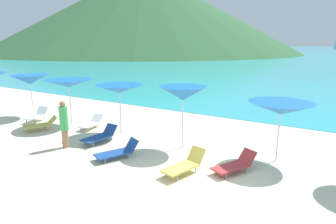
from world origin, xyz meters
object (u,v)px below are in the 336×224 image
umbrella_5 (281,108)px  beachgoer_2 (64,123)px  umbrella_1 (30,80)px  lounge_chair_1 (91,123)px  lounge_chair_7 (37,115)px  lounge_chair_8 (185,164)px  umbrella_3 (120,89)px  lounge_chair_6 (41,124)px  umbrella_2 (69,83)px  lounge_chair_4 (100,136)px  lounge_chair_3 (235,164)px  lounge_chair_9 (118,151)px  umbrella_4 (183,93)px

umbrella_5 → beachgoer_2: 7.92m
umbrella_5 → umbrella_1: bearing=-177.6°
lounge_chair_1 → lounge_chair_7: (-3.39, -0.57, 0.06)m
lounge_chair_8 → beachgoer_2: beachgoer_2 is taller
umbrella_1 → umbrella_5: bearing=2.4°
umbrella_3 → lounge_chair_6: 4.26m
umbrella_3 → beachgoer_2: size_ratio=1.23×
lounge_chair_6 → beachgoer_2: bearing=10.0°
umbrella_2 → lounge_chair_4: 3.78m
lounge_chair_3 → lounge_chair_8: 1.60m
umbrella_5 → lounge_chair_6: 10.50m
lounge_chair_4 → lounge_chair_8: size_ratio=0.98×
lounge_chair_7 → lounge_chair_9: size_ratio=0.89×
umbrella_5 → lounge_chair_6: umbrella_5 is taller
umbrella_2 → lounge_chair_6: umbrella_2 is taller
umbrella_1 → beachgoer_2: (5.57, -2.36, -1.06)m
umbrella_5 → lounge_chair_3: bearing=-120.6°
umbrella_2 → lounge_chair_4: size_ratio=1.46×
lounge_chair_9 → umbrella_3: bearing=153.3°
umbrella_3 → umbrella_5: 6.65m
lounge_chair_9 → lounge_chair_1: bearing=173.6°
lounge_chair_6 → umbrella_3: bearing=51.8°
lounge_chair_7 → lounge_chair_8: 9.66m
umbrella_3 → umbrella_5: size_ratio=1.01×
umbrella_1 → lounge_chair_3: size_ratio=1.44×
lounge_chair_4 → lounge_chair_8: lounge_chair_8 is taller
umbrella_2 → lounge_chair_3: (8.79, -1.00, -1.83)m
umbrella_3 → beachgoer_2: umbrella_3 is taller
lounge_chair_1 → lounge_chair_4: lounge_chair_4 is taller
umbrella_3 → lounge_chair_4: bearing=-88.9°
lounge_chair_4 → lounge_chair_6: 3.59m
lounge_chair_6 → lounge_chair_7: bearing=178.9°
umbrella_3 → lounge_chair_3: 6.09m
lounge_chair_1 → lounge_chair_6: 2.31m
umbrella_4 → beachgoer_2: bearing=-149.2°
umbrella_3 → umbrella_4: size_ratio=0.94×
umbrella_1 → umbrella_4: size_ratio=0.96×
umbrella_3 → lounge_chair_6: bearing=-156.3°
lounge_chair_1 → lounge_chair_7: lounge_chair_7 is taller
umbrella_4 → lounge_chair_9: bearing=-125.2°
lounge_chair_9 → lounge_chair_8: bearing=28.1°
umbrella_1 → lounge_chair_7: (1.08, -0.52, -1.74)m
umbrella_5 → lounge_chair_6: size_ratio=1.41×
lounge_chair_6 → lounge_chair_9: bearing=20.9°
lounge_chair_8 → lounge_chair_1: bearing=176.4°
lounge_chair_3 → umbrella_4: bearing=-176.1°
beachgoer_2 → umbrella_3: bearing=-94.1°
lounge_chair_4 → lounge_chair_7: bearing=177.6°
umbrella_5 → lounge_chair_3: size_ratio=1.40×
umbrella_3 → lounge_chair_8: 5.16m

